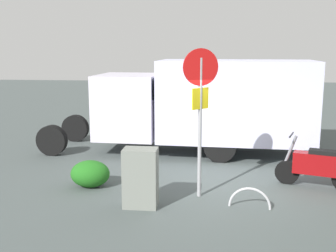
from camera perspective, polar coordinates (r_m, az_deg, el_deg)
ground_plane at (r=9.86m, az=7.33°, el=-7.91°), size 60.00×60.00×0.00m
box_truck_near at (r=12.33m, az=4.75°, el=3.39°), size 8.11×2.51×2.79m
motorcycle at (r=9.97m, az=19.99°, el=-5.17°), size 1.75×0.79×1.20m
stop_sign at (r=8.53m, az=4.49°, el=3.65°), size 0.71×0.33×3.14m
utility_cabinet at (r=8.28m, az=-3.82°, el=-7.17°), size 0.68×0.46×1.19m
bike_rack_hoop at (r=8.55m, az=11.21°, el=-11.02°), size 0.85×0.17×0.85m
shrub_near_sign at (r=9.66m, az=-10.71°, el=-6.51°), size 0.90×0.74×0.61m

